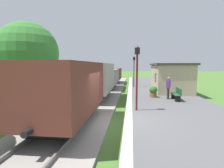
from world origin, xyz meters
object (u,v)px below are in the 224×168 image
Objects in this scene: lamp_post_far at (134,66)px; tree_trackside_mid at (28,53)px; lamp_post_near at (137,66)px; tree_trackside_far at (38,51)px; bench_down_platform at (158,82)px; potted_planter at (153,91)px; person_waiting at (168,87)px; freight_train at (101,79)px; bench_near_hut at (177,94)px; station_hut at (170,77)px.

lamp_post_far is 11.82m from tree_trackside_mid.
lamp_post_near is 13.41m from tree_trackside_far.
potted_planter reaches higher than bench_down_platform.
tree_trackside_mid is (-10.66, -1.16, 2.57)m from person_waiting.
person_waiting is (5.76, -2.76, -0.37)m from freight_train.
tree_trackside_mid is at bearing -176.52° from bench_near_hut.
tree_trackside_mid is at bearing 31.04° from person_waiting.
station_hut is at bearing -41.15° from lamp_post_far.
bench_near_hut is 0.25× the size of tree_trackside_mid.
freight_train reaches higher than bench_near_hut.
station_hut is (6.80, 1.49, 0.10)m from freight_train.
station_hut is at bearing 65.93° from lamp_post_near.
tree_trackside_far is at bearing 5.84° from person_waiting.
person_waiting is at bearing -19.01° from tree_trackside_far.
tree_trackside_mid is at bearing 162.29° from lamp_post_near.
freight_train is 17.33× the size of bench_near_hut.
potted_planter is at bearing 145.04° from bench_near_hut.
freight_train is 6.65m from tree_trackside_mid.
bench_down_platform is 3.84m from lamp_post_far.
station_hut is 8.84m from lamp_post_near.
station_hut is 0.96× the size of tree_trackside_mid.
potted_planter is at bearing -120.01° from station_hut.
freight_train reaches higher than person_waiting.
bench_down_platform is at bearing 97.02° from station_hut.
bench_down_platform is at bearing 75.82° from lamp_post_near.
person_waiting reaches higher than potted_planter.
tree_trackside_mid is (-8.13, 2.60, 0.95)m from lamp_post_near.
tree_trackside_mid reaches higher than potted_planter.
freight_train is 7.03× the size of lamp_post_far.
potted_planter is at bearing 71.30° from lamp_post_near.
tree_trackside_far reaches higher than lamp_post_near.
tree_trackside_far is at bearing 159.89° from bench_near_hut.
bench_down_platform is at bearing 40.40° from tree_trackside_mid.
freight_train is 4.22× the size of tree_trackside_far.
lamp_post_near is 8.59m from tree_trackside_mid.
bench_down_platform is at bearing 41.74° from freight_train.
bench_near_hut is at bearing 3.48° from tree_trackside_mid.
lamp_post_near is at bearing -38.19° from tree_trackside_far.
tree_trackside_mid is (-11.20, -0.68, 3.04)m from bench_near_hut.
person_waiting is at bearing 6.19° from tree_trackside_mid.
bench_near_hut is at bearing 46.93° from lamp_post_near.
bench_near_hut is 0.88× the size of person_waiting.
tree_trackside_mid reaches higher than station_hut.
freight_train is 5.76m from lamp_post_far.
station_hut is at bearing 12.34° from freight_train.
person_waiting is 4.81m from lamp_post_near.
tree_trackside_mid is at bearing -139.60° from bench_down_platform.
lamp_post_far is 0.60× the size of tree_trackside_far.
freight_train is 7.37m from lamp_post_near.
lamp_post_far is at bearing 90.00° from lamp_post_near.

